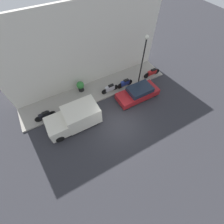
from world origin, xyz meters
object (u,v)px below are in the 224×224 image
object	(u,v)px
scooter_silver	(110,88)
motorcycle_red	(152,73)
potted_plant	(81,86)
parked_car	(138,93)
streetlamp	(144,53)
motorcycle_blue	(125,83)
delivery_van	(74,118)
motorcycle_black	(45,116)

from	to	relation	value
scooter_silver	motorcycle_red	bearing A→B (deg)	-91.31
scooter_silver	potted_plant	world-z (taller)	potted_plant
parked_car	streetlamp	distance (m)	3.67
motorcycle_red	potted_plant	distance (m)	7.95
motorcycle_red	motorcycle_blue	size ratio (longest dim) A/B	1.15
streetlamp	motorcycle_blue	bearing A→B (deg)	87.16
motorcycle_red	scooter_silver	xyz separation A→B (m)	(0.12, 5.24, -0.01)
scooter_silver	motorcycle_blue	bearing A→B (deg)	-92.96
motorcycle_blue	streetlamp	bearing A→B (deg)	-92.84
motorcycle_red	motorcycle_blue	bearing A→B (deg)	89.52
delivery_van	streetlamp	size ratio (longest dim) A/B	0.87
scooter_silver	streetlamp	size ratio (longest dim) A/B	0.36
parked_car	streetlamp	bearing A→B (deg)	-37.71
parked_car	delivery_van	distance (m)	6.60
scooter_silver	potted_plant	distance (m)	3.00
motorcycle_black	potted_plant	size ratio (longest dim) A/B	1.65
delivery_van	motorcycle_black	distance (m)	2.81
motorcycle_red	motorcycle_blue	xyz separation A→B (m)	(0.03, 3.49, -0.00)
motorcycle_red	streetlamp	distance (m)	3.45
streetlamp	scooter_silver	bearing A→B (deg)	87.10
delivery_van	motorcycle_black	xyz separation A→B (m)	(1.76, 2.17, -0.33)
parked_car	motorcycle_red	world-z (taller)	parked_car
delivery_van	streetlamp	bearing A→B (deg)	-77.84
potted_plant	motorcycle_blue	bearing A→B (deg)	-111.69
parked_car	scooter_silver	distance (m)	2.85
motorcycle_black	streetlamp	bearing A→B (deg)	-90.27
parked_car	motorcycle_blue	bearing A→B (deg)	12.01
parked_car	potted_plant	bearing A→B (deg)	53.00
motorcycle_red	scooter_silver	distance (m)	5.24
motorcycle_black	scooter_silver	distance (m)	6.63
parked_car	streetlamp	world-z (taller)	streetlamp
delivery_van	motorcycle_red	size ratio (longest dim) A/B	2.16
scooter_silver	streetlamp	xyz separation A→B (m)	(-0.18, -3.46, 2.96)
delivery_van	scooter_silver	bearing A→B (deg)	-67.14
parked_car	motorcycle_blue	world-z (taller)	parked_car
parked_car	streetlamp	size ratio (longest dim) A/B	0.83
parked_car	motorcycle_blue	size ratio (longest dim) A/B	2.37
streetlamp	potted_plant	distance (m)	6.85
potted_plant	parked_car	bearing A→B (deg)	-127.00
motorcycle_black	motorcycle_blue	distance (m)	8.37
motorcycle_red	motorcycle_black	xyz separation A→B (m)	(-0.01, 11.87, -0.01)
motorcycle_red	motorcycle_black	distance (m)	11.87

